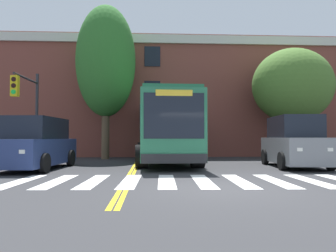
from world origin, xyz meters
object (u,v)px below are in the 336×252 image
object	(u,v)px
car_grey_far_lane	(294,143)
car_navy_near_lane	(36,145)
city_bus	(165,128)
traffic_light_far_corner	(28,101)
street_tree_curbside_large	(292,86)
street_tree_curbside_small	(106,61)

from	to	relation	value
car_grey_far_lane	car_navy_near_lane	bearing A→B (deg)	-178.36
car_grey_far_lane	city_bus	bearing A→B (deg)	151.37
traffic_light_far_corner	car_navy_near_lane	bearing A→B (deg)	-63.76
car_navy_near_lane	street_tree_curbside_large	xyz separation A→B (m)	(13.86, 5.88, 3.57)
city_bus	car_navy_near_lane	bearing A→B (deg)	-148.37
car_grey_far_lane	street_tree_curbside_small	xyz separation A→B (m)	(-9.37, 5.99, 5.04)
city_bus	traffic_light_far_corner	bearing A→B (deg)	-177.40
city_bus	street_tree_curbside_large	world-z (taller)	street_tree_curbside_large
car_grey_far_lane	traffic_light_far_corner	size ratio (longest dim) A/B	0.99
car_navy_near_lane	street_tree_curbside_small	bearing A→B (deg)	71.93
street_tree_curbside_small	street_tree_curbside_large	bearing A→B (deg)	-2.14
city_bus	street_tree_curbside_small	distance (m)	6.27
city_bus	car_navy_near_lane	world-z (taller)	city_bus
traffic_light_far_corner	street_tree_curbside_large	size ratio (longest dim) A/B	0.71
city_bus	street_tree_curbside_small	size ratio (longest dim) A/B	1.10
city_bus	car_grey_far_lane	distance (m)	6.63
street_tree_curbside_small	car_grey_far_lane	bearing A→B (deg)	-32.57
car_navy_near_lane	traffic_light_far_corner	world-z (taller)	traffic_light_far_corner
street_tree_curbside_small	car_navy_near_lane	bearing A→B (deg)	-108.07
car_navy_near_lane	traffic_light_far_corner	bearing A→B (deg)	116.24
street_tree_curbside_large	traffic_light_far_corner	bearing A→B (deg)	-169.99
street_tree_curbside_large	street_tree_curbside_small	size ratio (longest dim) A/B	0.72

